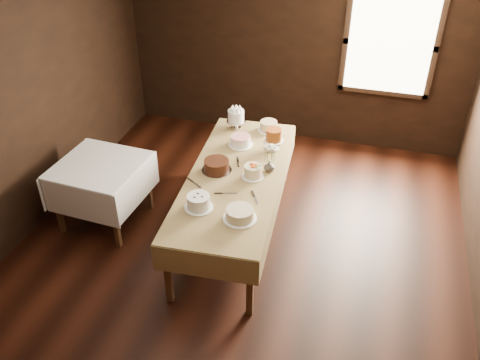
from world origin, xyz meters
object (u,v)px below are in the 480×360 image
object	(u,v)px
cake_speckled	(269,126)
cake_caramel	(273,141)
side_table	(100,171)
cake_server_c	(238,159)
cake_cream	(240,214)
cake_server_e	(197,185)
flower_vase	(269,166)
cake_lattice	(241,141)
cake_chocolate	(217,166)
cake_server_a	(230,193)
cake_flowers	(253,172)
cake_swirl	(199,202)
cake_server_b	(256,200)
display_table	(235,180)
cake_meringue	(236,120)

from	to	relation	value
cake_speckled	cake_caramel	bearing A→B (deg)	-69.45
side_table	cake_server_c	xyz separation A→B (m)	(1.51, 0.55, 0.10)
cake_caramel	cake_cream	distance (m)	1.40
cake_server_e	flower_vase	bearing A→B (deg)	69.09
side_table	cake_server_c	bearing A→B (deg)	20.02
cake_lattice	cake_chocolate	world-z (taller)	cake_chocolate
cake_server_e	flower_vase	size ratio (longest dim) A/B	1.89
cake_server_a	cake_server_e	size ratio (longest dim) A/B	1.00
cake_server_a	cake_server_e	distance (m)	0.39
cake_speckled	cake_flowers	distance (m)	1.09
cake_swirl	cake_server_a	world-z (taller)	cake_swirl
cake_server_b	cake_cream	bearing A→B (deg)	-41.25
display_table	cake_server_b	distance (m)	0.52
cake_speckled	cake_swirl	size ratio (longest dim) A/B	0.93
side_table	cake_server_a	bearing A→B (deg)	-4.49
cake_lattice	cake_server_a	bearing A→B (deg)	-80.19
cake_meringue	cake_chocolate	xyz separation A→B (m)	(0.08, -1.02, -0.06)
cake_swirl	cake_server_a	size ratio (longest dim) A/B	1.23
display_table	flower_vase	world-z (taller)	flower_vase
cake_server_c	cake_server_e	distance (m)	0.69
cake_speckled	cake_server_c	world-z (taller)	cake_speckled
cake_chocolate	cake_swirl	world-z (taller)	cake_swirl
cake_meringue	cake_server_e	xyz separation A→B (m)	(-0.04, -1.36, -0.12)
cake_flowers	cake_lattice	bearing A→B (deg)	117.14
cake_cream	cake_server_a	distance (m)	0.44
cake_cream	cake_flowers	bearing A→B (deg)	95.39
cake_server_b	cake_meringue	bearing A→B (deg)	174.82
cake_cream	cake_meringue	bearing A→B (deg)	107.79
cake_swirl	cake_server_e	world-z (taller)	cake_swirl
cake_flowers	cake_speckled	bearing A→B (deg)	94.44
cake_meringue	cake_server_a	xyz separation A→B (m)	(0.35, -1.41, -0.12)
cake_flowers	cake_cream	bearing A→B (deg)	-84.61
cake_swirl	cake_caramel	bearing A→B (deg)	71.12
side_table	flower_vase	distance (m)	1.97
cake_chocolate	cake_cream	world-z (taller)	cake_chocolate
side_table	cake_speckled	xyz separation A→B (m)	(1.69, 1.33, 0.16)
cake_swirl	cake_server_a	distance (m)	0.40
cake_flowers	cake_server_c	world-z (taller)	cake_flowers
cake_flowers	cake_server_c	distance (m)	0.41
cake_speckled	cake_cream	distance (m)	1.84
cake_speckled	display_table	bearing A→B (deg)	-95.74
cake_speckled	cake_flowers	xyz separation A→B (m)	(0.08, -1.09, 0.01)
cake_flowers	cake_swirl	xyz separation A→B (m)	(-0.38, -0.70, 0.00)
cake_swirl	cake_server_e	distance (m)	0.41
cake_chocolate	cake_cream	xyz separation A→B (m)	(0.49, -0.76, -0.01)
cake_server_b	cake_server_c	world-z (taller)	same
cake_server_e	side_table	bearing A→B (deg)	-150.06
cake_meringue	cake_lattice	size ratio (longest dim) A/B	0.92
cake_server_c	cake_server_e	bearing A→B (deg)	136.56
side_table	cake_lattice	size ratio (longest dim) A/B	3.32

